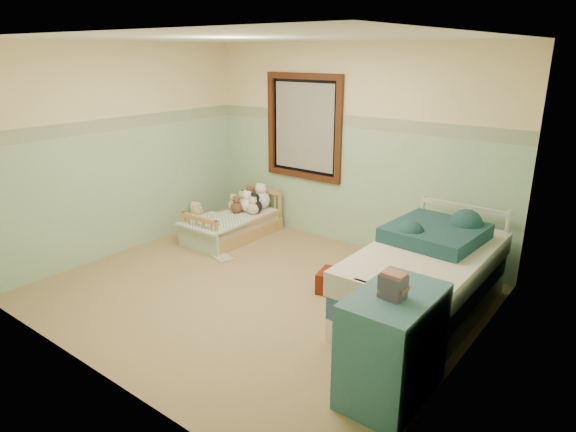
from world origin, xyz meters
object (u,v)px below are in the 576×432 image
Objects in this scene: dresser at (393,345)px; red_pillow at (336,282)px; twin_bed_frame at (422,304)px; toddler_bed_frame at (235,231)px; plush_floor_cream at (197,220)px; floor_book at (223,258)px; plush_floor_tan at (198,224)px.

dresser is 2.31× the size of red_pillow.
dresser is at bearing -77.05° from twin_bed_frame.
dresser reaches higher than toddler_bed_frame.
floor_book is at bearing -27.52° from plush_floor_cream.
floor_book is (-2.45, -0.20, -0.10)m from twin_bed_frame.
plush_floor_tan is at bearing 171.87° from red_pillow.
toddler_bed_frame is 2.04m from red_pillow.
red_pillow is (-0.90, -0.10, -0.00)m from twin_bed_frame.
plush_floor_cream reaches higher than floor_book.
plush_floor_tan reaches higher than twin_bed_frame.
twin_bed_frame is at bearing 102.95° from dresser.
plush_floor_tan is at bearing 157.71° from dresser.
floor_book is (1.05, -0.55, -0.12)m from plush_floor_cream.
twin_bed_frame is 2.34× the size of dresser.
plush_floor_tan is at bearing 175.73° from twin_bed_frame.
twin_bed_frame is 8.04× the size of floor_book.
plush_floor_tan is at bearing -35.51° from plush_floor_cream.
toddler_bed_frame is at bearing 21.90° from plush_floor_tan.
toddler_bed_frame is 3.59m from dresser.
red_pillow is 1.55m from floor_book.
red_pillow is (-1.19, 1.14, -0.30)m from dresser.
plush_floor_tan reaches higher than floor_book.
twin_bed_frame reaches higher than floor_book.
plush_floor_tan is 0.75× the size of red_pillow.
red_pillow is at bearing 23.07° from floor_book.
red_pillow is (2.60, -0.45, -0.02)m from plush_floor_cream.
toddler_bed_frame is 0.68× the size of twin_bed_frame.
dresser is at bearing -1.45° from floor_book.
dresser is at bearing -43.90° from red_pillow.
plush_floor_cream reaches higher than red_pillow.
toddler_bed_frame is at bearing 164.32° from red_pillow.
red_pillow reaches higher than toddler_bed_frame.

